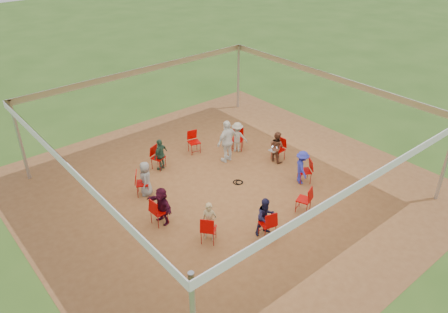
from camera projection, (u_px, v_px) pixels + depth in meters
ground at (225, 188)px, 15.15m from camera, size 80.00×80.00×0.00m
dirt_patch at (225, 188)px, 15.15m from camera, size 13.00×13.00×0.00m
tent at (226, 127)px, 13.97m from camera, size 10.33×10.33×3.00m
chair_0 at (278, 150)px, 16.61m from camera, size 0.47×0.45×0.90m
chair_1 at (238, 140)px, 17.32m from camera, size 0.61×0.60×0.90m
chair_2 at (194, 142)px, 17.11m from camera, size 0.51×0.53×0.90m
chair_3 at (158, 158)px, 16.07m from camera, size 0.55×0.56×0.90m
chair_4 at (143, 183)px, 14.60m from camera, size 0.60×0.59×0.90m
chair_5 at (159, 212)px, 13.24m from camera, size 0.47×0.45×0.90m
chair_6 at (209, 229)px, 12.54m from camera, size 0.61×0.60×0.90m
chair_7 at (267, 224)px, 12.74m from camera, size 0.51×0.53×0.90m
chair_8 at (304, 200)px, 13.78m from camera, size 0.55×0.56×0.90m
chair_9 at (305, 171)px, 15.26m from camera, size 0.60×0.59×0.90m
person_seated_0 at (277, 147)px, 16.45m from camera, size 0.39×0.62×1.23m
person_seated_1 at (237, 137)px, 17.13m from camera, size 0.81×0.86×1.23m
person_seated_2 at (161, 154)px, 15.94m from camera, size 0.81×0.61×1.23m
person_seated_3 at (146, 179)px, 14.52m from camera, size 0.61×0.69×1.23m
person_seated_4 at (162, 205)px, 13.23m from camera, size 0.50×1.17×1.23m
person_seated_5 at (209, 222)px, 12.55m from camera, size 0.51×0.53×1.23m
person_seated_6 at (266, 217)px, 12.75m from camera, size 0.67×0.48×1.23m
person_seated_7 at (302, 167)px, 15.16m from camera, size 0.76×0.88×1.23m
standing_person at (227, 141)px, 16.36m from camera, size 1.02×0.59×1.68m
cable_coil at (238, 182)px, 15.43m from camera, size 0.38×0.38×0.03m
laptop at (274, 149)px, 16.37m from camera, size 0.26×0.32×0.21m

